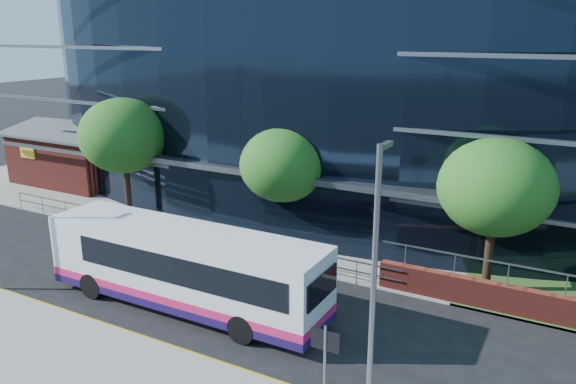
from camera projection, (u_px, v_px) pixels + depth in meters
The scene contains 14 objects.
ground at pixel (225, 350), 19.24m from camera, with size 200.00×200.00×0.00m, color black.
kerb at pixel (207, 363), 18.37m from camera, with size 80.00×0.25×0.16m, color gray.
yellow_line_outer at pixel (211, 362), 18.56m from camera, with size 80.00×0.08×0.01m, color gold.
yellow_line_inner at pixel (214, 359), 18.69m from camera, with size 80.00×0.08×0.01m, color gold.
far_forecourt at pixel (249, 226), 31.26m from camera, with size 50.00×8.00×0.10m, color gray.
glass_office at pixel (355, 71), 36.43m from camera, with size 44.00×23.10×16.00m.
brick_pavilion at pixel (79, 155), 40.22m from camera, with size 8.60×6.66×4.40m.
guard_railings at pixel (174, 229), 28.60m from camera, with size 24.00×0.05×1.10m.
street_sign at pixel (325, 352), 15.23m from camera, with size 0.85×0.09×2.80m.
tree_far_a at pixel (123, 136), 31.47m from camera, with size 4.95×4.95×6.98m.
tree_far_b at pixel (283, 165), 27.46m from camera, with size 4.29×4.29×6.05m.
tree_far_c at pixel (496, 187), 22.33m from camera, with size 4.62×4.62×6.51m.
streetlight_east at pixel (373, 296), 13.40m from camera, with size 0.15×0.77×8.00m.
city_bus at pixel (186, 267), 21.77m from camera, with size 11.88×2.79×3.21m.
Camera 1 is at (10.06, -13.84, 10.56)m, focal length 35.00 mm.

